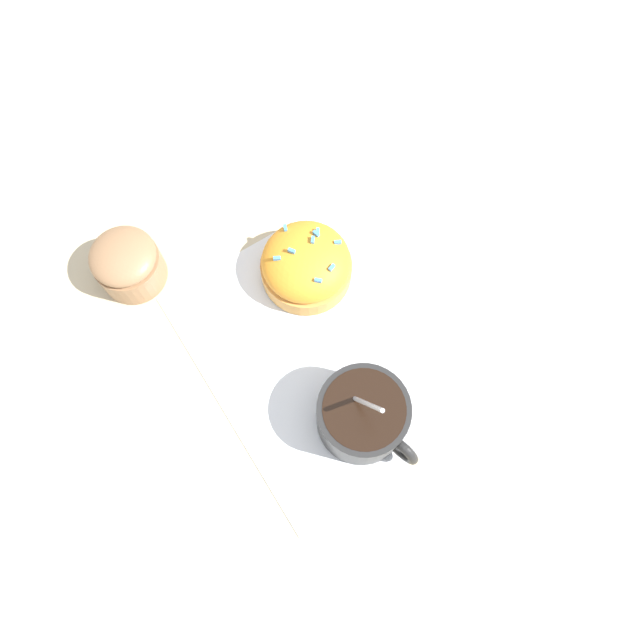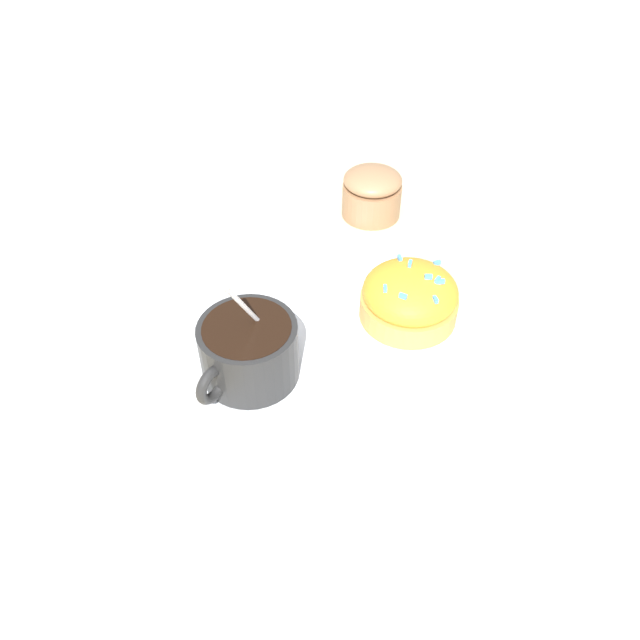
# 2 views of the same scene
# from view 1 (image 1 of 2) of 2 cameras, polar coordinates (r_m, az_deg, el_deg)

# --- Properties ---
(ground_plane) EXTENTS (3.00, 3.00, 0.00)m
(ground_plane) POSITION_cam_1_polar(r_m,az_deg,el_deg) (0.63, 0.99, -2.30)
(ground_plane) COLOR #C6B793
(paper_napkin) EXTENTS (0.30, 0.28, 0.00)m
(paper_napkin) POSITION_cam_1_polar(r_m,az_deg,el_deg) (0.63, 1.00, -2.26)
(paper_napkin) COLOR white
(paper_napkin) RESTS_ON ground_plane
(coffee_cup) EXTENTS (0.10, 0.08, 0.11)m
(coffee_cup) POSITION_cam_1_polar(r_m,az_deg,el_deg) (0.58, 4.00, -8.70)
(coffee_cup) COLOR black
(coffee_cup) RESTS_ON paper_napkin
(frosted_pastry) EXTENTS (0.09, 0.09, 0.06)m
(frosted_pastry) POSITION_cam_1_polar(r_m,az_deg,el_deg) (0.63, -1.27, 5.09)
(frosted_pastry) COLOR #D19347
(frosted_pastry) RESTS_ON paper_napkin
(sugar_bowl) EXTENTS (0.07, 0.07, 0.06)m
(sugar_bowl) POSITION_cam_1_polar(r_m,az_deg,el_deg) (0.66, -17.20, 4.97)
(sugar_bowl) COLOR #99704C
(sugar_bowl) RESTS_ON ground_plane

